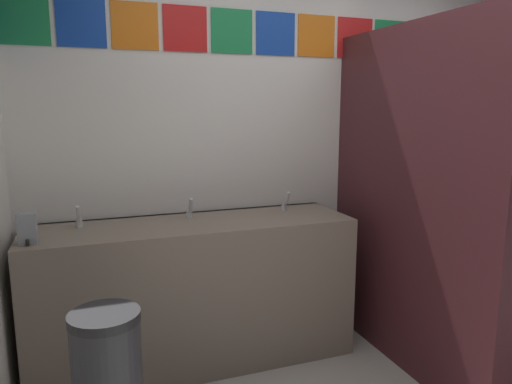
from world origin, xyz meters
TOP-DOWN VIEW (x-y plane):
  - wall_back at (0.00, 1.52)m, footprint 3.61×0.09m
  - vanity_counter at (-0.79, 1.20)m, footprint 1.93×0.57m
  - faucet_left at (-1.43, 1.29)m, footprint 0.04×0.10m
  - faucet_center at (-0.79, 1.29)m, footprint 0.04×0.10m
  - faucet_right at (-0.15, 1.29)m, footprint 0.04×0.10m
  - soap_dispenser at (-1.67, 1.04)m, footprint 0.09×0.09m
  - stall_divider at (0.53, 0.49)m, footprint 0.92×1.48m
  - toilet at (0.95, 1.07)m, footprint 0.39×0.49m

SIDE VIEW (x-z plane):
  - toilet at x=0.95m, z-range -0.07..0.67m
  - vanity_counter at x=-0.79m, z-range 0.02..0.90m
  - faucet_left at x=-1.43m, z-range 0.87..1.01m
  - faucet_center at x=-0.79m, z-range 0.87..1.01m
  - faucet_right at x=-0.15m, z-range 0.87..1.01m
  - soap_dispenser at x=-1.67m, z-range 0.89..1.05m
  - stall_divider at x=0.53m, z-range 0.00..2.04m
  - wall_back at x=0.00m, z-range 0.01..2.63m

